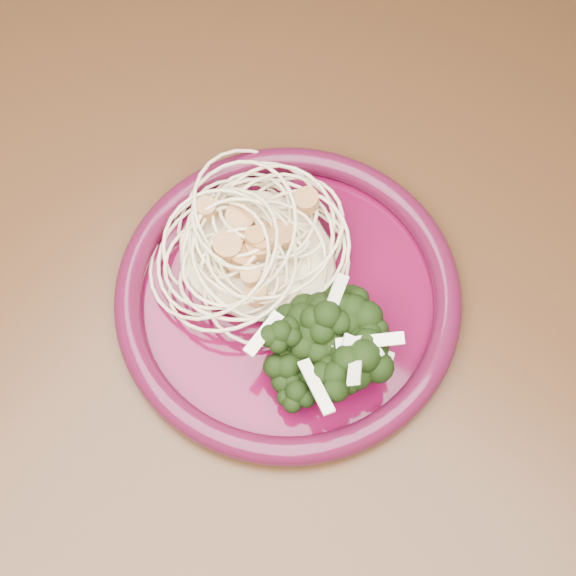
{
  "coord_description": "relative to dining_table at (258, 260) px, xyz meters",
  "views": [
    {
      "loc": [
        0.21,
        -0.26,
        1.29
      ],
      "look_at": [
        0.07,
        -0.06,
        0.77
      ],
      "focal_mm": 50.0,
      "sensor_mm": 36.0,
      "label": 1
    }
  ],
  "objects": [
    {
      "name": "onion_garnish",
      "position": [
        0.12,
        -0.07,
        0.15
      ],
      "size": [
        0.08,
        0.1,
        0.04
      ],
      "primitive_type": null,
      "rotation": [
        0.0,
        0.0,
        -0.37
      ],
      "color": "white",
      "rests_on": "broccoli_pile"
    },
    {
      "name": "dinner_plate",
      "position": [
        0.07,
        -0.06,
        0.11
      ],
      "size": [
        0.33,
        0.33,
        0.02
      ],
      "rotation": [
        0.0,
        0.0,
        -0.37
      ],
      "color": "#4C0621",
      "rests_on": "dining_table"
    },
    {
      "name": "dining_table",
      "position": [
        0.0,
        0.0,
        0.0
      ],
      "size": [
        1.2,
        0.8,
        0.75
      ],
      "color": "#472814",
      "rests_on": "ground"
    },
    {
      "name": "spaghetti_pile",
      "position": [
        0.03,
        -0.04,
        0.12
      ],
      "size": [
        0.15,
        0.14,
        0.03
      ],
      "primitive_type": "ellipsoid",
      "rotation": [
        0.0,
        0.0,
        -0.37
      ],
      "color": "beige",
      "rests_on": "dinner_plate"
    },
    {
      "name": "broccoli_pile",
      "position": [
        0.12,
        -0.07,
        0.13
      ],
      "size": [
        0.12,
        0.15,
        0.04
      ],
      "primitive_type": "ellipsoid",
      "rotation": [
        0.0,
        0.0,
        -0.37
      ],
      "color": "black",
      "rests_on": "dinner_plate"
    },
    {
      "name": "scallop_cluster",
      "position": [
        0.03,
        -0.04,
        0.15
      ],
      "size": [
        0.14,
        0.14,
        0.04
      ],
      "primitive_type": null,
      "rotation": [
        0.0,
        0.0,
        -0.37
      ],
      "color": "tan",
      "rests_on": "spaghetti_pile"
    }
  ]
}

